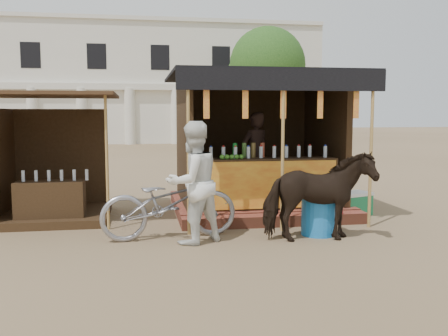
% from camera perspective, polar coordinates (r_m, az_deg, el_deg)
% --- Properties ---
extents(ground, '(120.00, 120.00, 0.00)m').
position_cam_1_polar(ground, '(7.03, 2.21, -10.38)').
color(ground, '#846B4C').
rests_on(ground, ground).
extents(main_stall, '(3.60, 3.61, 2.78)m').
position_cam_1_polar(main_stall, '(10.28, 3.86, 0.78)').
color(main_stall, brown).
rests_on(main_stall, ground).
extents(secondary_stall, '(2.40, 2.40, 2.38)m').
position_cam_1_polar(secondary_stall, '(10.05, -19.75, -0.73)').
color(secondary_stall, '#372414').
rests_on(secondary_stall, ground).
extents(cow, '(1.70, 0.78, 1.43)m').
position_cam_1_polar(cow, '(7.95, 10.71, -3.23)').
color(cow, black).
rests_on(cow, ground).
extents(motorbike, '(2.29, 1.07, 1.16)m').
position_cam_1_polar(motorbike, '(8.08, -6.25, -3.98)').
color(motorbike, '#93939B').
rests_on(motorbike, ground).
extents(bystander, '(1.15, 1.08, 1.90)m').
position_cam_1_polar(bystander, '(7.71, -3.56, -1.67)').
color(bystander, white).
rests_on(bystander, ground).
extents(blue_barrel, '(0.73, 0.73, 0.79)m').
position_cam_1_polar(blue_barrel, '(8.44, 10.76, -4.88)').
color(blue_barrel, blue).
rests_on(blue_barrel, ground).
extents(red_crate, '(0.44, 0.43, 0.32)m').
position_cam_1_polar(red_crate, '(9.43, 11.90, -5.20)').
color(red_crate, maroon).
rests_on(red_crate, ground).
extents(cooler, '(0.75, 0.63, 0.46)m').
position_cam_1_polar(cooler, '(10.25, 14.63, -3.94)').
color(cooler, '#1C7E48').
rests_on(cooler, ground).
extents(background_building, '(26.00, 7.45, 8.18)m').
position_cam_1_polar(background_building, '(36.59, -10.67, 9.27)').
color(background_building, silver).
rests_on(background_building, ground).
extents(tree, '(4.50, 4.40, 7.00)m').
position_cam_1_polar(tree, '(29.73, 4.55, 11.33)').
color(tree, '#382314').
rests_on(tree, ground).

